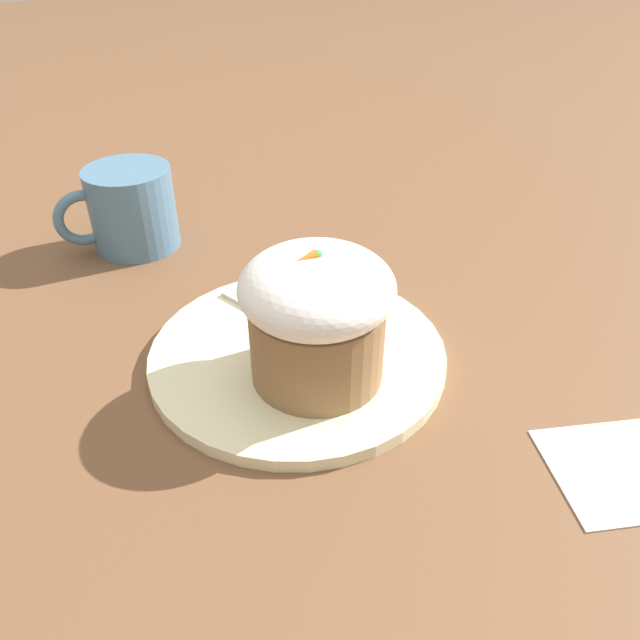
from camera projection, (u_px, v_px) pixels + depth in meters
The scene contains 6 objects.
ground_plane at pixel (298, 359), 0.50m from camera, with size 4.00×4.00×0.00m, color brown.
dessert_plate at pixel (298, 354), 0.50m from camera, with size 0.23×0.23×0.01m.
carrot_cake at pixel (320, 313), 0.44m from camera, with size 0.11×0.11×0.11m.
spoon at pixel (301, 332), 0.51m from camera, with size 0.07×0.13×0.01m.
coffee_cup at pixel (130, 209), 0.63m from camera, with size 0.12×0.09×0.08m.
paper_napkin at pixel (626, 469), 0.40m from camera, with size 0.12×0.11×0.00m.
Camera 1 is at (0.17, 0.35, 0.31)m, focal length 35.00 mm.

